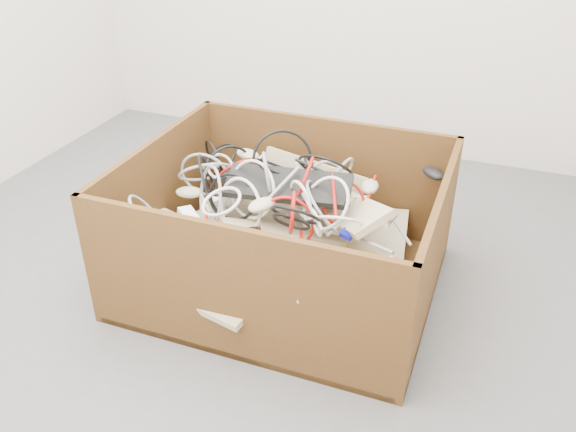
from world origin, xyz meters
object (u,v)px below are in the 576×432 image
(power_strip_left, at_px, (248,189))
(power_strip_right, at_px, (199,232))
(vga_plug, at_px, (347,234))
(cardboard_box, at_px, (283,252))

(power_strip_left, bearing_deg, power_strip_right, -133.31)
(power_strip_right, bearing_deg, vga_plug, 53.80)
(power_strip_right, bearing_deg, cardboard_box, 85.62)
(cardboard_box, height_order, vga_plug, cardboard_box)
(power_strip_left, distance_m, vga_plug, 0.50)
(power_strip_right, xyz_separation_m, vga_plug, (0.51, 0.15, 0.02))
(power_strip_left, xyz_separation_m, power_strip_right, (-0.04, -0.34, -0.01))
(power_strip_left, relative_size, power_strip_right, 1.19)
(power_strip_right, relative_size, vga_plug, 5.95)
(vga_plug, bearing_deg, power_strip_left, 167.26)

